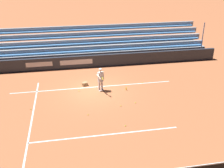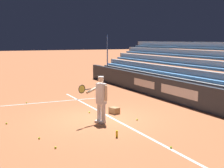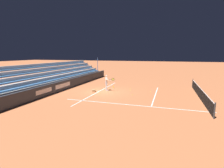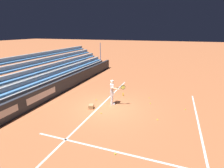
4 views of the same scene
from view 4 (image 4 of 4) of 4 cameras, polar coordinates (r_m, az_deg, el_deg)
ground_plane at (r=11.80m, az=-1.47°, el=-7.42°), size 160.00×160.00×0.00m
court_baseline_white at (r=11.97m, az=-3.72°, el=-7.05°), size 12.00×0.10×0.01m
court_sideline_white at (r=7.64m, az=17.09°, el=-23.56°), size 0.10×12.00×0.01m
court_service_line_white at (r=11.23m, az=26.19°, el=-10.63°), size 8.22×0.10×0.01m
back_wall_sponsor_board at (r=13.81m, az=-19.46°, el=-2.25°), size 23.84×0.25×1.10m
bleacher_stand at (r=15.23m, az=-26.05°, el=-0.43°), size 22.65×3.20×3.40m
tennis_player at (r=11.83m, az=0.10°, el=-2.67°), size 0.57×1.08×1.71m
ball_box_cardboard at (r=11.59m, az=-6.78°, el=-7.30°), size 0.46×0.39×0.26m
tennis_ball_by_box at (r=13.49m, az=12.05°, el=-4.42°), size 0.07×0.07×0.07m
tennis_ball_midcourt at (r=10.87m, az=-3.58°, el=-9.51°), size 0.07×0.07×0.07m
tennis_ball_far_left at (r=15.35m, az=1.90°, el=-1.38°), size 0.07×0.07×0.07m
tennis_ball_far_right at (r=12.89m, az=-5.18°, el=-5.13°), size 0.07×0.07×0.07m
tennis_ball_near_player at (r=10.46m, az=14.59°, el=-11.20°), size 0.07×0.07×0.07m
tennis_ball_on_baseline at (r=12.28m, az=22.83°, el=-7.64°), size 0.07×0.07×0.07m
tennis_ball_toward_net at (r=12.51m, az=12.42°, el=-6.19°), size 0.07×0.07×0.07m
tennis_ball_stray_back at (r=7.72m, az=1.07°, el=-21.89°), size 0.07×0.07×0.07m
water_bottle at (r=13.67m, az=3.64°, el=-3.42°), size 0.07×0.07×0.22m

